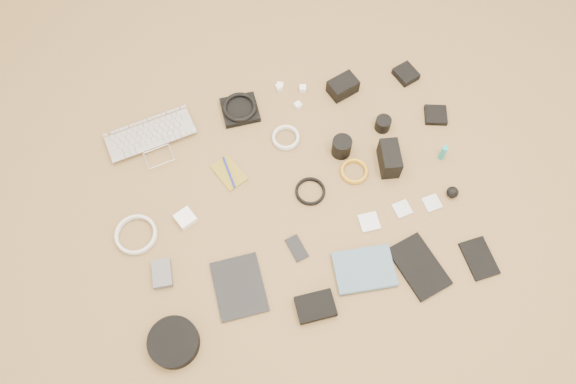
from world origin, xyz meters
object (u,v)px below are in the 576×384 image
object	(u,v)px
tablet	(239,287)
headphone_case	(174,342)
paperback	(369,291)
dslr_camera	(343,87)
phone	(297,248)
laptop	(155,145)

from	to	relation	value
tablet	headphone_case	world-z (taller)	headphone_case
tablet	paperback	xyz separation A→B (m)	(0.45, -0.14, 0.01)
dslr_camera	tablet	size ratio (longest dim) A/B	0.52
tablet	phone	size ratio (longest dim) A/B	2.29
tablet	paperback	distance (m)	0.47
dslr_camera	laptop	bearing A→B (deg)	166.55
tablet	paperback	bearing A→B (deg)	-16.57
laptop	headphone_case	size ratio (longest dim) A/B	2.02
phone	tablet	bearing A→B (deg)	-172.60
phone	headphone_case	size ratio (longest dim) A/B	0.56
laptop	dslr_camera	distance (m)	0.81
dslr_camera	paperback	size ratio (longest dim) A/B	0.54
tablet	phone	bearing A→B (deg)	20.65
tablet	headphone_case	xyz separation A→B (m)	(-0.26, -0.13, 0.02)
laptop	phone	bearing A→B (deg)	-61.24
tablet	paperback	world-z (taller)	paperback
paperback	laptop	bearing A→B (deg)	44.68
dslr_camera	headphone_case	size ratio (longest dim) A/B	0.66
tablet	phone	distance (m)	0.26
tablet	phone	world-z (taller)	tablet
paperback	headphone_case	bearing A→B (deg)	95.55
headphone_case	dslr_camera	bearing A→B (deg)	43.92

